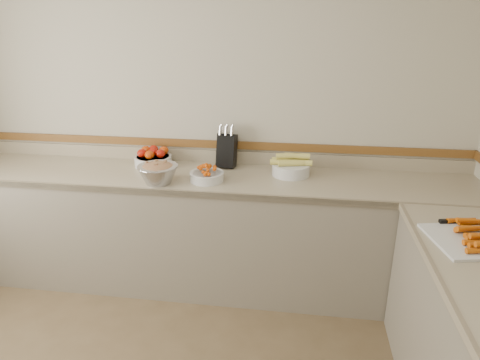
# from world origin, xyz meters

# --- Properties ---
(back_wall) EXTENTS (4.00, 0.00, 4.00)m
(back_wall) POSITION_xyz_m (0.00, 2.00, 1.30)
(back_wall) COLOR #B6AD96
(back_wall) RESTS_ON ground_plane
(counter_back) EXTENTS (4.00, 0.65, 1.08)m
(counter_back) POSITION_xyz_m (0.00, 1.68, 0.45)
(counter_back) COLOR gray
(counter_back) RESTS_ON ground_plane
(knife_block) EXTENTS (0.15, 0.18, 0.34)m
(knife_block) POSITION_xyz_m (0.17, 1.90, 1.04)
(knife_block) COLOR black
(knife_block) RESTS_ON counter_back
(tomato_bowl) EXTENTS (0.29, 0.29, 0.14)m
(tomato_bowl) POSITION_xyz_m (-0.40, 1.84, 0.96)
(tomato_bowl) COLOR silver
(tomato_bowl) RESTS_ON counter_back
(cherry_tomato_bowl) EXTENTS (0.24, 0.24, 0.13)m
(cherry_tomato_bowl) POSITION_xyz_m (0.08, 1.57, 0.94)
(cherry_tomato_bowl) COLOR silver
(cherry_tomato_bowl) RESTS_ON counter_back
(corn_bowl) EXTENTS (0.31, 0.28, 0.16)m
(corn_bowl) POSITION_xyz_m (0.66, 1.78, 0.96)
(corn_bowl) COLOR silver
(corn_bowl) RESTS_ON counter_back
(rhubarb_bowl) EXTENTS (0.28, 0.28, 0.16)m
(rhubarb_bowl) POSITION_xyz_m (-0.24, 1.47, 0.98)
(rhubarb_bowl) COLOR #B2B2BA
(rhubarb_bowl) RESTS_ON counter_back
(cutting_board) EXTENTS (0.56, 0.48, 0.07)m
(cutting_board) POSITION_xyz_m (1.66, 0.91, 0.92)
(cutting_board) COLOR silver
(cutting_board) RESTS_ON counter_right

